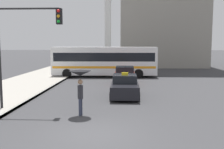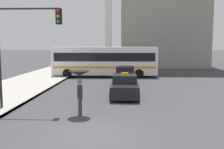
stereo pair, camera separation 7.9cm
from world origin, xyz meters
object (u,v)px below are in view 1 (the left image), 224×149
at_px(sedan_red, 125,76).
at_px(city_bus, 104,60).
at_px(traffic_light, 24,37).
at_px(taxi, 125,87).
at_px(pedestrian_with_umbrella, 80,79).

height_order(sedan_red, city_bus, city_bus).
height_order(sedan_red, traffic_light, traffic_light).
bearing_deg(city_bus, taxi, -170.37).
relative_size(taxi, sedan_red, 0.95).
height_order(sedan_red, pedestrian_with_umbrella, pedestrian_with_umbrella).
bearing_deg(sedan_red, traffic_light, 62.25).
xyz_separation_m(city_bus, pedestrian_with_umbrella, (0.02, -15.78, 0.05)).
relative_size(taxi, traffic_light, 0.74).
xyz_separation_m(pedestrian_with_umbrella, traffic_light, (-3.02, 0.67, 2.07)).
distance_m(taxi, city_bus, 11.22).
bearing_deg(city_bus, traffic_light, 166.89).
bearing_deg(traffic_light, pedestrian_with_umbrella, -12.44).
bearing_deg(taxi, city_bus, -78.50).
height_order(pedestrian_with_umbrella, traffic_light, traffic_light).
xyz_separation_m(taxi, traffic_light, (-5.23, -4.17, 3.24)).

